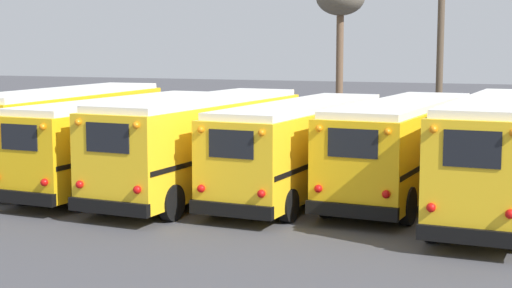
% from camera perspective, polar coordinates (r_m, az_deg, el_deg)
% --- Properties ---
extents(ground_plane, '(160.00, 160.00, 0.00)m').
position_cam_1_polar(ground_plane, '(26.15, 0.14, -3.51)').
color(ground_plane, '#424247').
extents(school_bus_0, '(2.96, 10.86, 3.26)m').
position_cam_1_polar(school_bus_0, '(29.85, -13.55, 1.07)').
color(school_bus_0, yellow).
rests_on(school_bus_0, ground).
extents(school_bus_1, '(2.80, 10.86, 3.03)m').
position_cam_1_polar(school_bus_1, '(27.33, -9.49, 0.39)').
color(school_bus_1, yellow).
rests_on(school_bus_1, ground).
extents(school_bus_2, '(3.10, 10.72, 3.21)m').
position_cam_1_polar(school_bus_2, '(25.62, -3.88, 0.22)').
color(school_bus_2, yellow).
rests_on(school_bus_2, ground).
extents(school_bus_3, '(2.92, 10.73, 3.03)m').
position_cam_1_polar(school_bus_3, '(25.44, 3.44, -0.06)').
color(school_bus_3, yellow).
rests_on(school_bus_3, ground).
extents(school_bus_4, '(3.10, 10.75, 3.09)m').
position_cam_1_polar(school_bus_4, '(25.54, 10.69, -0.04)').
color(school_bus_4, yellow).
rests_on(school_bus_4, ground).
extents(school_bus_5, '(2.74, 10.54, 3.37)m').
position_cam_1_polar(school_bus_5, '(23.32, 17.28, -0.56)').
color(school_bus_5, yellow).
rests_on(school_bus_5, ground).
extents(utility_pole, '(1.80, 0.32, 8.28)m').
position_cam_1_polar(utility_pole, '(38.17, 13.23, 6.10)').
color(utility_pole, brown).
rests_on(utility_pole, ground).
extents(bare_tree_0, '(2.58, 2.58, 8.36)m').
position_cam_1_polar(bare_tree_0, '(42.09, 6.16, 10.19)').
color(bare_tree_0, brown).
rests_on(bare_tree_0, ground).
extents(fence_line, '(23.51, 0.06, 1.42)m').
position_cam_1_polar(fence_line, '(33.28, 5.13, 0.50)').
color(fence_line, '#939399').
rests_on(fence_line, ground).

